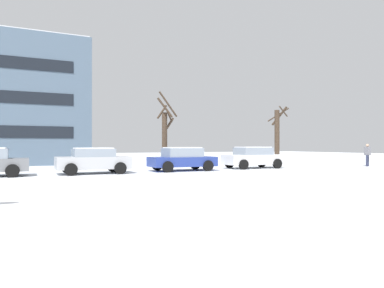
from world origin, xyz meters
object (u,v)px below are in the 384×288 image
at_px(parked_car_silver, 93,160).
at_px(parked_car_blue, 182,159).
at_px(pedestrian_crossing, 367,153).
at_px(parked_car_white, 253,157).

distance_m(parked_car_silver, parked_car_blue, 5.28).
xyz_separation_m(parked_car_blue, pedestrian_crossing, (14.17, -1.60, 0.23)).
bearing_deg(parked_car_blue, parked_car_white, 1.69).
xyz_separation_m(parked_car_silver, pedestrian_crossing, (19.45, -1.64, 0.23)).
bearing_deg(pedestrian_crossing, parked_car_silver, 175.18).
distance_m(parked_car_silver, pedestrian_crossing, 19.52).
distance_m(parked_car_blue, pedestrian_crossing, 14.26).
relative_size(parked_car_silver, parked_car_white, 0.96).
height_order(parked_car_silver, parked_car_blue, parked_car_blue).
xyz_separation_m(parked_car_white, pedestrian_crossing, (8.89, -1.75, 0.22)).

